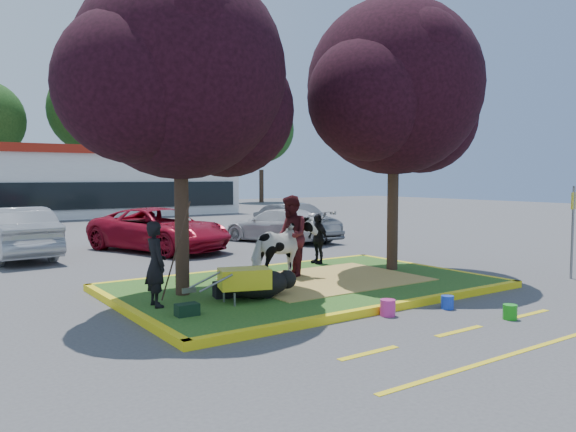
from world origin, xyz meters
TOP-DOWN VIEW (x-y plane):
  - ground at (0.00, 0.00)m, footprint 90.00×90.00m
  - median_island at (0.00, 0.00)m, footprint 8.00×5.00m
  - curb_near at (0.00, -2.58)m, footprint 8.30×0.16m
  - curb_far at (0.00, 2.58)m, footprint 8.30×0.16m
  - curb_left at (-4.08, 0.00)m, footprint 0.16×5.30m
  - curb_right at (4.08, 0.00)m, footprint 0.16×5.30m
  - straw_bedding at (0.60, 0.00)m, footprint 4.20×3.00m
  - tree_purple_left at (-2.78, 0.38)m, footprint 5.06×4.20m
  - tree_purple_right at (2.92, 0.18)m, footprint 5.30×4.40m
  - fire_lane_stripe_a at (-2.00, -4.20)m, footprint 1.10×0.12m
  - fire_lane_stripe_b at (0.00, -4.20)m, footprint 1.10×0.12m
  - fire_lane_stripe_c at (2.00, -4.20)m, footprint 1.10×0.12m
  - fire_lane_long at (0.00, -5.40)m, footprint 6.00×0.10m
  - retail_building at (2.00, 27.98)m, footprint 20.40×8.40m
  - treeline at (1.23, 37.61)m, footprint 46.58×7.80m
  - cow at (-0.25, 0.55)m, footprint 1.86×1.22m
  - calf at (-1.69, -0.77)m, footprint 1.37×0.94m
  - handler at (-3.63, -0.30)m, footprint 0.40×0.59m
  - visitor_a at (0.15, 0.81)m, footprint 1.04×1.15m
  - visitor_b at (1.93, 2.07)m, footprint 0.33×0.79m
  - wheelbarrow at (-2.11, -0.91)m, footprint 1.69×0.83m
  - gear_bag_dark at (-2.15, -0.35)m, footprint 0.66×0.46m
  - gear_bag_green at (-3.46, -1.26)m, footprint 0.40×0.25m
  - sign_post at (6.17, -2.70)m, footprint 0.32×0.11m
  - bucket_green at (1.37, -4.21)m, footprint 0.31×0.31m
  - bucket_pink at (-0.23, -2.80)m, footprint 0.29×0.29m
  - bucket_blue at (1.09, -3.06)m, footprint 0.24×0.24m
  - car_silver at (-4.58, 8.94)m, footprint 2.06×4.93m
  - car_red at (-0.21, 8.05)m, footprint 4.09×5.80m
  - car_white at (4.56, 8.04)m, footprint 3.29×4.80m
  - car_grey at (5.45, 7.99)m, footprint 1.65×4.38m

SIDE VIEW (x-z plane):
  - ground at x=0.00m, z-range 0.00..0.00m
  - fire_lane_stripe_a at x=-2.00m, z-range 0.00..0.01m
  - fire_lane_stripe_b at x=0.00m, z-range 0.00..0.01m
  - fire_lane_stripe_c at x=2.00m, z-range 0.00..0.01m
  - fire_lane_long at x=0.00m, z-range 0.00..0.01m
  - median_island at x=0.00m, z-range 0.00..0.15m
  - curb_near at x=0.00m, z-range 0.00..0.15m
  - curb_far at x=0.00m, z-range 0.00..0.15m
  - curb_left at x=-4.08m, z-range 0.00..0.15m
  - curb_right at x=4.08m, z-range 0.00..0.15m
  - bucket_blue at x=1.09m, z-range 0.00..0.26m
  - bucket_green at x=1.37m, z-range 0.00..0.26m
  - bucket_pink at x=-0.23m, z-range 0.00..0.30m
  - straw_bedding at x=0.60m, z-range 0.15..0.16m
  - gear_bag_green at x=-3.46m, z-range 0.15..0.36m
  - gear_bag_dark at x=-2.15m, z-range 0.15..0.45m
  - calf at x=-1.69m, z-range 0.15..0.69m
  - wheelbarrow at x=-2.11m, z-range 0.27..0.91m
  - car_white at x=4.56m, z-range 0.00..1.29m
  - car_grey at x=5.45m, z-range 0.00..1.43m
  - car_red at x=-0.21m, z-range 0.00..1.47m
  - car_silver at x=-4.58m, z-range 0.00..1.59m
  - visitor_b at x=1.93m, z-range 0.15..1.50m
  - cow at x=-0.25m, z-range 0.15..1.59m
  - handler at x=-3.63m, z-range 0.15..1.72m
  - visitor_a at x=0.15m, z-range 0.15..2.09m
  - sign_post at x=6.17m, z-range 0.25..2.55m
  - retail_building at x=2.00m, z-range 0.05..4.45m
  - tree_purple_left at x=-2.78m, z-range 1.10..7.61m
  - tree_purple_right at x=2.92m, z-range 1.15..7.97m
  - treeline at x=1.23m, z-range 0.42..15.05m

